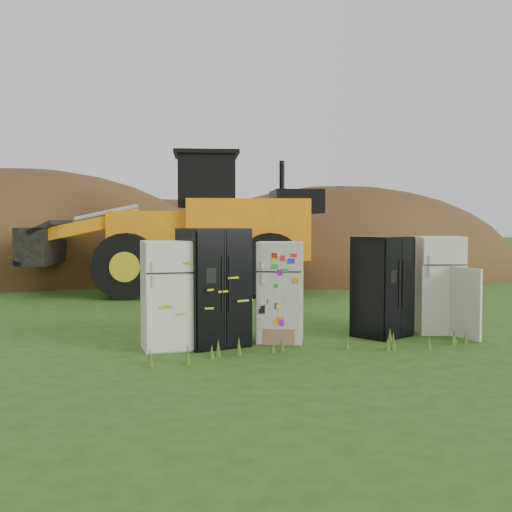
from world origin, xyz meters
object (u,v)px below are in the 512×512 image
Objects in this scene: fridge_leftmost at (167,295)px; fridge_black_side at (214,287)px; fridge_sticker at (280,292)px; fridge_open_door at (438,285)px; fridge_black_right at (382,287)px; wheel_loader at (171,223)px.

fridge_leftmost is 0.74m from fridge_black_side.
fridge_open_door is (2.93, -0.00, 0.03)m from fridge_sticker.
fridge_leftmost is at bearing 154.71° from fridge_black_right.
fridge_open_door is (4.03, 0.00, -0.08)m from fridge_black_side.
fridge_black_right is (1.81, -0.04, 0.04)m from fridge_sticker.
fridge_black_right reaches higher than fridge_open_door.
fridge_sticker is 2.93m from fridge_open_door.
fridge_black_right reaches higher than fridge_leftmost.
fridge_black_side reaches higher than fridge_black_right.
fridge_black_side reaches higher than fridge_sticker.
fridge_sticker is at bearing -163.85° from fridge_open_door.
wheel_loader reaches higher than fridge_open_door.
fridge_open_door reaches higher than fridge_sticker.
fridge_black_side reaches higher than fridge_open_door.
fridge_open_door is 8.35m from wheel_loader.
fridge_black_right is 8.00m from wheel_loader.
fridge_sticker is (1.83, 0.01, -0.02)m from fridge_leftmost.
fridge_leftmost reaches higher than fridge_sticker.
fridge_sticker is 0.96× the size of fridge_open_door.
fridge_leftmost is at bearing 168.38° from fridge_black_side.
wheel_loader is (0.69, 7.57, 0.99)m from fridge_black_side.
fridge_leftmost is 1.02× the size of fridge_sticker.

